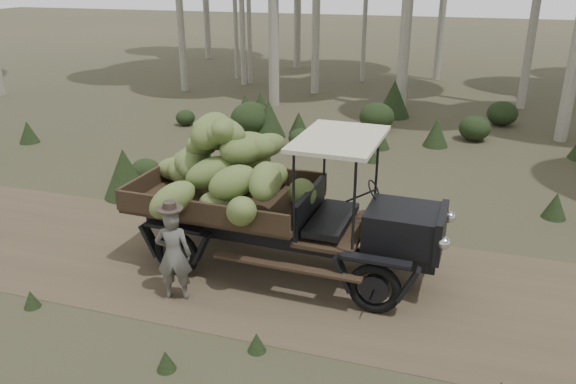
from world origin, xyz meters
name	(u,v)px	position (x,y,z in m)	size (l,w,h in m)	color
ground	(352,286)	(0.00, 0.00, 0.00)	(120.00, 120.00, 0.00)	#473D2B
dirt_track	(352,285)	(0.00, 0.00, 0.00)	(70.00, 4.00, 0.01)	brown
banana_truck	(250,178)	(-1.95, 0.31, 1.64)	(5.77, 2.89, 2.83)	black
farmer	(174,254)	(-2.68, -1.23, 0.81)	(0.65, 0.52, 1.71)	#5B5953
undergrowth	(401,187)	(0.35, 3.60, 0.53)	(23.08, 23.63, 1.40)	#233319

